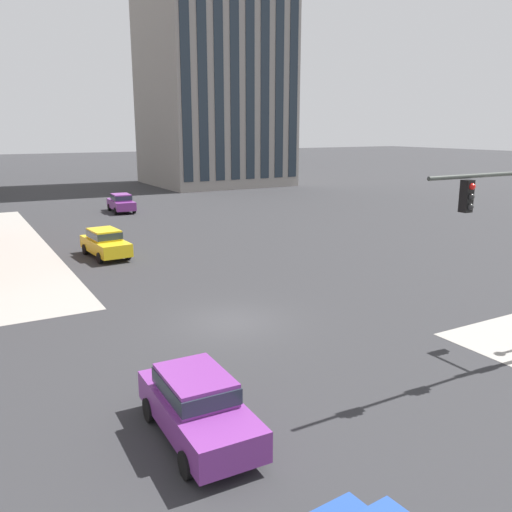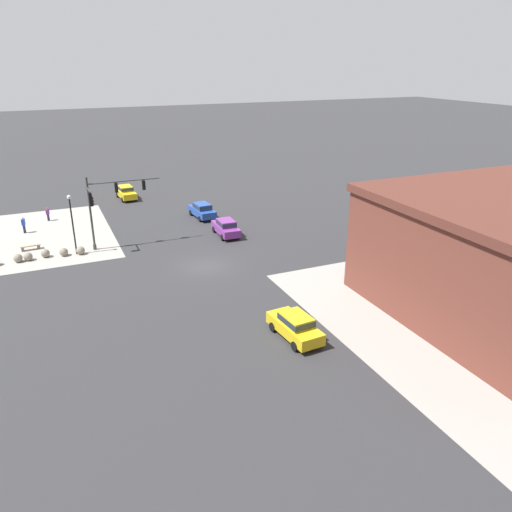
{
  "view_description": "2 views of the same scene",
  "coord_description": "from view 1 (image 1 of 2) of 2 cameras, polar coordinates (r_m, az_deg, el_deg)",
  "views": [
    {
      "loc": [
        -9.28,
        -18.31,
        7.59
      ],
      "look_at": [
        2.06,
        1.65,
        2.13
      ],
      "focal_mm": 37.86,
      "sensor_mm": 36.0,
      "label": 1
    },
    {
      "loc": [
        12.16,
        38.51,
        16.85
      ],
      "look_at": [
        -2.66,
        4.87,
        2.31
      ],
      "focal_mm": 35.05,
      "sensor_mm": 36.0,
      "label": 2
    }
  ],
  "objects": [
    {
      "name": "car_main_northbound_near",
      "position": [
        51.65,
        -14.06,
        5.55
      ],
      "size": [
        2.07,
        4.49,
        1.68
      ],
      "color": "#7A3389",
      "rests_on": "ground"
    },
    {
      "name": "ground_plane",
      "position": [
        21.88,
        -2.58,
        -6.93
      ],
      "size": [
        320.0,
        320.0,
        0.0
      ],
      "primitive_type": "plane",
      "color": "#2D2D30"
    },
    {
      "name": "car_main_northbound_far",
      "position": [
        13.98,
        -6.23,
        -15.22
      ],
      "size": [
        1.98,
        4.44,
        1.68
      ],
      "color": "#7A3389",
      "rests_on": "ground"
    },
    {
      "name": "car_main_southbound_far",
      "position": [
        33.66,
        -15.65,
        1.44
      ],
      "size": [
        2.15,
        4.53,
        1.68
      ],
      "color": "gold",
      "rests_on": "ground"
    }
  ]
}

